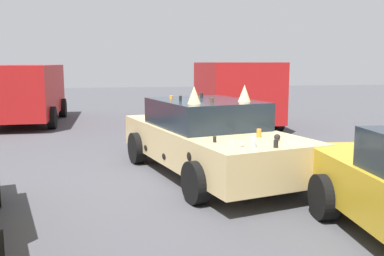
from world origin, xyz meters
name	(u,v)px	position (x,y,z in m)	size (l,w,h in m)	color
ground_plane	(208,174)	(0.00, 0.00, 0.00)	(60.00, 60.00, 0.00)	#47474C
art_car_decorated	(207,137)	(0.02, 0.01, 0.72)	(4.98, 2.86, 1.70)	#D8BC7F
parked_van_far_left	(234,90)	(6.15, -2.34, 1.19)	(4.94, 2.62, 2.11)	#B21919
parked_van_far_right	(25,90)	(8.11, 4.62, 1.14)	(5.19, 2.43, 2.02)	#B21919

